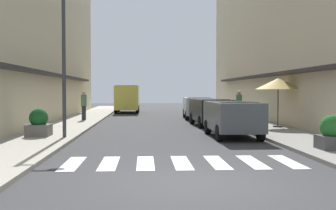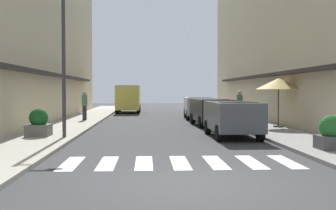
{
  "view_description": "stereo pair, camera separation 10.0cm",
  "coord_description": "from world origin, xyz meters",
  "views": [
    {
      "loc": [
        -0.97,
        -8.48,
        1.91
      ],
      "look_at": [
        0.07,
        10.03,
        1.28
      ],
      "focal_mm": 44.88,
      "sensor_mm": 36.0,
      "label": 1
    },
    {
      "loc": [
        -0.87,
        -8.48,
        1.91
      ],
      "look_at": [
        0.07,
        10.03,
        1.28
      ],
      "focal_mm": 44.88,
      "sensor_mm": 36.0,
      "label": 2
    }
  ],
  "objects": [
    {
      "name": "parked_car_mid",
      "position": [
        2.61,
        13.96,
        0.92
      ],
      "size": [
        1.97,
        4.13,
        1.47
      ],
      "color": "black",
      "rests_on": "ground_plane"
    },
    {
      "name": "pedestrian_walking_near",
      "position": [
        4.57,
        15.84,
        1.08
      ],
      "size": [
        0.34,
        0.34,
        1.81
      ],
      "rotation": [
        0.0,
        0.0,
        3.64
      ],
      "color": "#282B33",
      "rests_on": "sidewalk_right"
    },
    {
      "name": "building_row_right",
      "position": [
        8.8,
        15.92,
        5.53
      ],
      "size": [
        5.5,
        35.84,
        11.06
      ],
      "color": "beige",
      "rests_on": "ground_plane"
    },
    {
      "name": "ground_plane",
      "position": [
        0.0,
        15.04,
        0.0
      ],
      "size": [
        82.71,
        82.71,
        0.0
      ],
      "primitive_type": "plane",
      "color": "#38383A"
    },
    {
      "name": "sidewalk_right",
      "position": [
        4.98,
        15.04,
        0.06
      ],
      "size": [
        2.65,
        52.63,
        0.12
      ],
      "primitive_type": "cube",
      "color": "gray",
      "rests_on": "ground_plane"
    },
    {
      "name": "building_row_left",
      "position": [
        -8.8,
        15.92,
        5.93
      ],
      "size": [
        5.5,
        35.84,
        11.87
      ],
      "color": "beige",
      "rests_on": "ground_plane"
    },
    {
      "name": "street_lamp",
      "position": [
        -3.88,
        7.84,
        3.52
      ],
      "size": [
        1.19,
        0.28,
        5.59
      ],
      "color": "#38383D",
      "rests_on": "sidewalk_left"
    },
    {
      "name": "parked_car_near",
      "position": [
        2.61,
        8.4,
        0.92
      ],
      "size": [
        1.86,
        4.01,
        1.47
      ],
      "color": "#4C5156",
      "rests_on": "ground_plane"
    },
    {
      "name": "pedestrian_walking_far",
      "position": [
        -4.67,
        17.31,
        1.06
      ],
      "size": [
        0.34,
        0.34,
        1.77
      ],
      "rotation": [
        0.0,
        0.0,
        5.74
      ],
      "color": "#282B33",
      "rests_on": "sidewalk_left"
    },
    {
      "name": "planter_corner",
      "position": [
        4.76,
        4.0,
        0.61
      ],
      "size": [
        0.83,
        0.83,
        1.05
      ],
      "color": "#4C4C4C",
      "rests_on": "sidewalk_right"
    },
    {
      "name": "crosswalk",
      "position": [
        -0.0,
        2.5,
        0.01
      ],
      "size": [
        6.15,
        2.2,
        0.01
      ],
      "color": "silver",
      "rests_on": "ground_plane"
    },
    {
      "name": "planter_midblock",
      "position": [
        -5.15,
        8.29,
        0.6
      ],
      "size": [
        0.9,
        0.9,
        1.09
      ],
      "color": "slate",
      "rests_on": "sidewalk_left"
    },
    {
      "name": "cafe_umbrella",
      "position": [
        5.6,
        11.83,
        2.24
      ],
      "size": [
        2.24,
        2.24,
        2.41
      ],
      "color": "#262626",
      "rests_on": "sidewalk_right"
    },
    {
      "name": "delivery_van",
      "position": [
        -2.46,
        28.2,
        1.41
      ],
      "size": [
        2.03,
        5.41,
        2.37
      ],
      "color": "#D8CC4C",
      "rests_on": "ground_plane"
    },
    {
      "name": "sidewalk_left",
      "position": [
        -4.98,
        15.04,
        0.06
      ],
      "size": [
        2.65,
        52.63,
        0.12
      ],
      "primitive_type": "cube",
      "color": "#ADA899",
      "rests_on": "ground_plane"
    },
    {
      "name": "parked_car_far",
      "position": [
        2.61,
        19.64,
        0.92
      ],
      "size": [
        1.93,
        3.97,
        1.47
      ],
      "color": "silver",
      "rests_on": "ground_plane"
    },
    {
      "name": "planter_far",
      "position": [
        4.47,
        15.78,
        0.74
      ],
      "size": [
        1.0,
        1.0,
        1.27
      ],
      "color": "slate",
      "rests_on": "sidewalk_right"
    }
  ]
}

